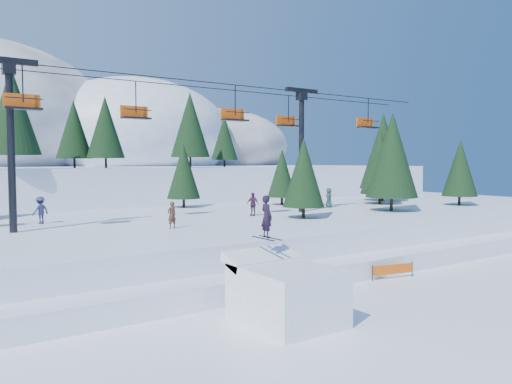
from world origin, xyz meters
TOP-DOWN VIEW (x-y plane):
  - ground at (0.00, 0.00)m, footprint 160.00×160.00m
  - mid_shelf at (0.00, 18.00)m, footprint 70.00×22.00m
  - berm at (0.00, 8.00)m, footprint 70.00×6.00m
  - jump_kicker at (-0.98, 1.90)m, footprint 3.45×4.70m
  - chairlift at (2.08, 18.05)m, footprint 46.00×3.21m
  - conifer_stand at (4.79, 19.33)m, footprint 62.83×16.78m
  - distant_skiers at (3.25, 19.34)m, footprint 25.61×7.97m
  - banner_near at (8.80, 4.52)m, footprint 2.81×0.59m
  - banner_far at (10.93, 6.76)m, footprint 2.84×0.38m

SIDE VIEW (x-z plane):
  - ground at x=0.00m, z-range 0.00..0.00m
  - banner_near at x=8.80m, z-range 0.09..0.99m
  - banner_far at x=10.93m, z-range 0.09..0.99m
  - berm at x=0.00m, z-range 0.00..1.10m
  - mid_shelf at x=0.00m, z-range 0.00..2.50m
  - jump_kicker at x=-0.98m, z-range -1.33..3.90m
  - distant_skiers at x=3.25m, z-range 2.48..4.34m
  - conifer_stand at x=4.79m, z-range 2.05..11.50m
  - chairlift at x=2.08m, z-range 4.18..14.46m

